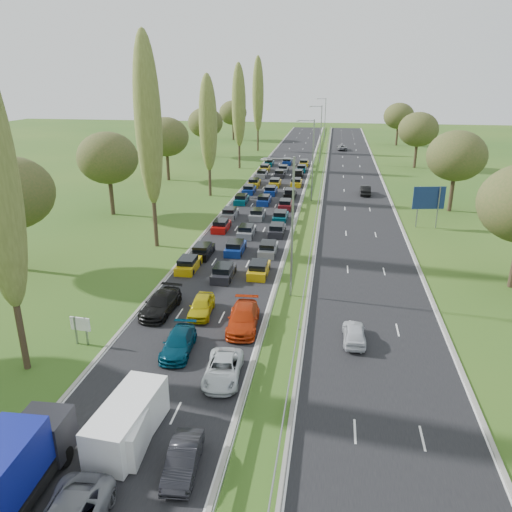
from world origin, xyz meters
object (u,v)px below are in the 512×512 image
at_px(white_van_front, 133,421).
at_px(white_van_rear, 130,418).
at_px(blue_lorry, 4,480).
at_px(info_sign, 81,327).
at_px(near_car_3, 161,303).
at_px(direction_sign, 429,200).

distance_m(white_van_front, white_van_rear, 0.25).
bearing_deg(blue_lorry, white_van_rear, 56.86).
distance_m(white_van_rear, info_sign, 11.21).
height_order(near_car_3, white_van_front, white_van_front).
distance_m(near_car_3, blue_lorry, 19.86).
height_order(blue_lorry, white_van_front, blue_lorry).
bearing_deg(blue_lorry, white_van_front, 55.21).
bearing_deg(direction_sign, white_van_rear, -117.11).
height_order(white_van_front, info_sign, info_sign).
bearing_deg(near_car_3, white_van_rear, -73.89).
relative_size(blue_lorry, white_van_rear, 1.47).
distance_m(near_car_3, white_van_front, 14.79).
height_order(blue_lorry, white_van_rear, blue_lorry).
xyz_separation_m(white_van_rear, info_sign, (-7.16, 8.62, 0.20)).
bearing_deg(white_van_rear, direction_sign, 67.55).
height_order(info_sign, direction_sign, direction_sign).
relative_size(near_car_3, white_van_rear, 0.93).
height_order(blue_lorry, info_sign, blue_lorry).
bearing_deg(white_van_front, blue_lorry, -126.33).
relative_size(near_car_3, direction_sign, 1.01).
bearing_deg(direction_sign, white_van_front, -116.88).
distance_m(blue_lorry, direction_sign, 53.93).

